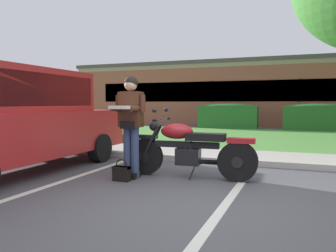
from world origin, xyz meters
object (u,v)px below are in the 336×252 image
object	(u,v)px
hedge_left	(228,116)
rider_person	(130,118)
motorcycle	(195,150)
brick_building	(298,94)
parked_suv_adjacent	(10,120)
handbag	(121,172)
hedge_center_left	(315,117)

from	to	relation	value
hedge_left	rider_person	bearing A→B (deg)	-88.55
motorcycle	brick_building	size ratio (longest dim) A/B	0.09
rider_person	parked_suv_adjacent	distance (m)	2.24
rider_person	motorcycle	bearing A→B (deg)	20.24
handbag	hedge_left	size ratio (longest dim) A/B	0.13
handbag	brick_building	bearing A→B (deg)	79.86
parked_suv_adjacent	brick_building	size ratio (longest dim) A/B	0.18
rider_person	brick_building	bearing A→B (deg)	79.85
hedge_center_left	rider_person	bearing A→B (deg)	-108.40
handbag	rider_person	bearing A→B (deg)	80.53
parked_suv_adjacent	handbag	bearing A→B (deg)	3.76
hedge_left	hedge_center_left	xyz separation A→B (m)	(3.84, 0.00, 0.00)
brick_building	hedge_left	bearing A→B (deg)	-119.10
hedge_left	hedge_center_left	bearing A→B (deg)	0.00
rider_person	brick_building	distance (m)	16.84
motorcycle	rider_person	xyz separation A→B (m)	(-1.00, -0.37, 0.53)
parked_suv_adjacent	hedge_center_left	size ratio (longest dim) A/B	1.81
handbag	hedge_center_left	xyz separation A→B (m)	(3.61, 10.99, 0.51)
parked_suv_adjacent	hedge_left	size ratio (longest dim) A/B	1.74
rider_person	handbag	bearing A→B (deg)	-99.47
handbag	parked_suv_adjacent	size ratio (longest dim) A/B	0.07
motorcycle	hedge_center_left	size ratio (longest dim) A/B	0.84
parked_suv_adjacent	hedge_center_left	bearing A→B (deg)	62.56
rider_person	brick_building	world-z (taller)	brick_building
parked_suv_adjacent	rider_person	bearing A→B (deg)	10.02
rider_person	handbag	size ratio (longest dim) A/B	4.74
handbag	hedge_left	bearing A→B (deg)	91.20
hedge_left	brick_building	bearing A→B (deg)	60.90
motorcycle	brick_building	bearing A→B (deg)	83.09
motorcycle	handbag	xyz separation A→B (m)	(-1.04, -0.62, -0.34)
brick_building	motorcycle	bearing A→B (deg)	-96.91
rider_person	hedge_center_left	world-z (taller)	rider_person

